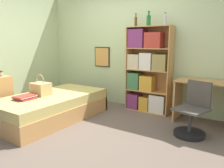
{
  "coord_description": "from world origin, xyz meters",
  "views": [
    {
      "loc": [
        2.36,
        -2.61,
        1.39
      ],
      "look_at": [
        0.49,
        0.2,
        0.75
      ],
      "focal_mm": 35.0,
      "sensor_mm": 36.0,
      "label": 1
    }
  ],
  "objects_px": {
    "bottle_green": "(136,22)",
    "bottle_clear": "(165,21)",
    "book_stack_on_bed": "(25,97)",
    "bottle_brown": "(149,20)",
    "desk_chair": "(192,119)",
    "bookcase": "(146,72)",
    "desk": "(207,95)",
    "handbag": "(41,89)",
    "bed": "(52,107)"
  },
  "relations": [
    {
      "from": "bottle_green",
      "to": "bottle_clear",
      "type": "xyz_separation_m",
      "value": [
        0.58,
        0.05,
        -0.01
      ]
    },
    {
      "from": "book_stack_on_bed",
      "to": "bottle_brown",
      "type": "xyz_separation_m",
      "value": [
        1.4,
        1.82,
        1.32
      ]
    },
    {
      "from": "bottle_clear",
      "to": "desk_chair",
      "type": "bearing_deg",
      "value": -44.35
    },
    {
      "from": "book_stack_on_bed",
      "to": "bookcase",
      "type": "bearing_deg",
      "value": 53.6
    },
    {
      "from": "bottle_brown",
      "to": "bottle_clear",
      "type": "distance_m",
      "value": 0.31
    },
    {
      "from": "desk",
      "to": "bottle_green",
      "type": "bearing_deg",
      "value": 176.65
    },
    {
      "from": "bookcase",
      "to": "book_stack_on_bed",
      "type": "bearing_deg",
      "value": -126.4
    },
    {
      "from": "bookcase",
      "to": "desk_chair",
      "type": "height_order",
      "value": "bookcase"
    },
    {
      "from": "bottle_brown",
      "to": "desk_chair",
      "type": "height_order",
      "value": "bottle_brown"
    },
    {
      "from": "handbag",
      "to": "desk",
      "type": "xyz_separation_m",
      "value": [
        2.57,
        1.4,
        -0.06
      ]
    },
    {
      "from": "book_stack_on_bed",
      "to": "bottle_clear",
      "type": "height_order",
      "value": "bottle_clear"
    },
    {
      "from": "book_stack_on_bed",
      "to": "desk_chair",
      "type": "relative_size",
      "value": 0.42
    },
    {
      "from": "desk_chair",
      "to": "bottle_green",
      "type": "bearing_deg",
      "value": 152.66
    },
    {
      "from": "bed",
      "to": "bottle_clear",
      "type": "xyz_separation_m",
      "value": [
        1.58,
        1.42,
        1.57
      ]
    },
    {
      "from": "bottle_green",
      "to": "bed",
      "type": "bearing_deg",
      "value": -126.26
    },
    {
      "from": "bed",
      "to": "desk_chair",
      "type": "height_order",
      "value": "desk_chair"
    },
    {
      "from": "bookcase",
      "to": "bottle_green",
      "type": "distance_m",
      "value": 1.01
    },
    {
      "from": "bottle_brown",
      "to": "desk_chair",
      "type": "distance_m",
      "value": 2.01
    },
    {
      "from": "handbag",
      "to": "bottle_clear",
      "type": "relative_size",
      "value": 1.61
    },
    {
      "from": "bed",
      "to": "handbag",
      "type": "bearing_deg",
      "value": -137.63
    },
    {
      "from": "bottle_brown",
      "to": "desk_chair",
      "type": "xyz_separation_m",
      "value": [
        1.07,
        -0.69,
        -1.55
      ]
    },
    {
      "from": "bottle_green",
      "to": "desk_chair",
      "type": "distance_m",
      "value": 2.17
    },
    {
      "from": "bookcase",
      "to": "bed",
      "type": "bearing_deg",
      "value": -131.97
    },
    {
      "from": "handbag",
      "to": "bottle_green",
      "type": "bearing_deg",
      "value": 52.64
    },
    {
      "from": "bottle_green",
      "to": "bottle_brown",
      "type": "bearing_deg",
      "value": -2.6
    },
    {
      "from": "book_stack_on_bed",
      "to": "bottle_green",
      "type": "height_order",
      "value": "bottle_green"
    },
    {
      "from": "bookcase",
      "to": "desk",
      "type": "distance_m",
      "value": 1.23
    },
    {
      "from": "bottle_brown",
      "to": "desk",
      "type": "relative_size",
      "value": 0.27
    },
    {
      "from": "bottle_green",
      "to": "desk",
      "type": "relative_size",
      "value": 0.25
    },
    {
      "from": "bottle_clear",
      "to": "desk",
      "type": "xyz_separation_m",
      "value": [
        0.85,
        -0.14,
        -1.29
      ]
    },
    {
      "from": "bottle_green",
      "to": "handbag",
      "type": "bearing_deg",
      "value": -127.36
    },
    {
      "from": "bed",
      "to": "bookcase",
      "type": "relative_size",
      "value": 1.19
    },
    {
      "from": "bookcase",
      "to": "desk_chair",
      "type": "xyz_separation_m",
      "value": [
        1.1,
        -0.72,
        -0.56
      ]
    },
    {
      "from": "bed",
      "to": "desk_chair",
      "type": "xyz_separation_m",
      "value": [
        2.35,
        0.66,
        0.03
      ]
    },
    {
      "from": "bed",
      "to": "bottle_brown",
      "type": "distance_m",
      "value": 2.44
    },
    {
      "from": "bookcase",
      "to": "desk",
      "type": "height_order",
      "value": "bookcase"
    },
    {
      "from": "bottle_brown",
      "to": "book_stack_on_bed",
      "type": "bearing_deg",
      "value": -127.61
    },
    {
      "from": "book_stack_on_bed",
      "to": "desk",
      "type": "distance_m",
      "value": 3.09
    },
    {
      "from": "handbag",
      "to": "bed",
      "type": "bearing_deg",
      "value": 42.37
    },
    {
      "from": "bottle_green",
      "to": "bottle_clear",
      "type": "bearing_deg",
      "value": 5.27
    },
    {
      "from": "handbag",
      "to": "desk_chair",
      "type": "relative_size",
      "value": 0.47
    },
    {
      "from": "bottle_green",
      "to": "bottle_brown",
      "type": "xyz_separation_m",
      "value": [
        0.28,
        -0.01,
        0.01
      ]
    },
    {
      "from": "bed",
      "to": "handbag",
      "type": "xyz_separation_m",
      "value": [
        -0.13,
        -0.12,
        0.35
      ]
    },
    {
      "from": "bottle_green",
      "to": "bottle_clear",
      "type": "distance_m",
      "value": 0.58
    },
    {
      "from": "bookcase",
      "to": "bottle_brown",
      "type": "distance_m",
      "value": 0.99
    },
    {
      "from": "bottle_clear",
      "to": "desk_chair",
      "type": "height_order",
      "value": "bottle_clear"
    },
    {
      "from": "bed",
      "to": "bottle_green",
      "type": "bearing_deg",
      "value": 53.74
    },
    {
      "from": "bottle_clear",
      "to": "desk_chair",
      "type": "relative_size",
      "value": 0.29
    },
    {
      "from": "desk",
      "to": "bottle_brown",
      "type": "bearing_deg",
      "value": 176.47
    },
    {
      "from": "bookcase",
      "to": "bottle_clear",
      "type": "height_order",
      "value": "bottle_clear"
    }
  ]
}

